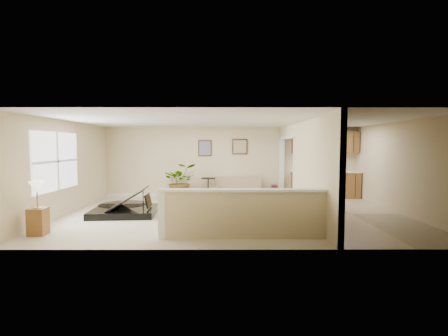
{
  "coord_description": "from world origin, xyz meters",
  "views": [
    {
      "loc": [
        -0.28,
        -8.63,
        1.85
      ],
      "look_at": [
        -0.27,
        0.4,
        1.22
      ],
      "focal_mm": 26.0,
      "sensor_mm": 36.0,
      "label": 1
    }
  ],
  "objects_px": {
    "piano_bench": "(176,206)",
    "lamp_stand": "(38,212)",
    "loveseat": "(237,188)",
    "piano": "(124,190)",
    "accent_table": "(208,185)",
    "palm_plant": "(181,181)",
    "small_plant": "(274,193)"
  },
  "relations": [
    {
      "from": "piano",
      "to": "accent_table",
      "type": "relative_size",
      "value": 2.92
    },
    {
      "from": "piano_bench",
      "to": "accent_table",
      "type": "xyz_separation_m",
      "value": [
        0.72,
        2.86,
        0.21
      ]
    },
    {
      "from": "piano_bench",
      "to": "small_plant",
      "type": "relative_size",
      "value": 1.43
    },
    {
      "from": "palm_plant",
      "to": "small_plant",
      "type": "height_order",
      "value": "palm_plant"
    },
    {
      "from": "accent_table",
      "to": "piano_bench",
      "type": "bearing_deg",
      "value": -104.05
    },
    {
      "from": "loveseat",
      "to": "lamp_stand",
      "type": "bearing_deg",
      "value": -123.52
    },
    {
      "from": "accent_table",
      "to": "palm_plant",
      "type": "relative_size",
      "value": 0.55
    },
    {
      "from": "piano",
      "to": "lamp_stand",
      "type": "relative_size",
      "value": 1.88
    },
    {
      "from": "piano",
      "to": "small_plant",
      "type": "distance_m",
      "value": 5.01
    },
    {
      "from": "accent_table",
      "to": "small_plant",
      "type": "xyz_separation_m",
      "value": [
        2.27,
        -0.26,
        -0.24
      ]
    },
    {
      "from": "piano",
      "to": "accent_table",
      "type": "distance_m",
      "value": 3.35
    },
    {
      "from": "loveseat",
      "to": "piano_bench",
      "type": "bearing_deg",
      "value": -112.34
    },
    {
      "from": "piano_bench",
      "to": "accent_table",
      "type": "distance_m",
      "value": 2.96
    },
    {
      "from": "palm_plant",
      "to": "piano_bench",
      "type": "bearing_deg",
      "value": -85.27
    },
    {
      "from": "accent_table",
      "to": "lamp_stand",
      "type": "xyz_separation_m",
      "value": [
        -3.29,
        -4.69,
        0.01
      ]
    },
    {
      "from": "piano",
      "to": "palm_plant",
      "type": "height_order",
      "value": "piano"
    },
    {
      "from": "palm_plant",
      "to": "small_plant",
      "type": "xyz_separation_m",
      "value": [
        3.21,
        -0.07,
        -0.39
      ]
    },
    {
      "from": "palm_plant",
      "to": "piano",
      "type": "bearing_deg",
      "value": -116.9
    },
    {
      "from": "piano_bench",
      "to": "accent_table",
      "type": "bearing_deg",
      "value": 75.95
    },
    {
      "from": "lamp_stand",
      "to": "palm_plant",
      "type": "bearing_deg",
      "value": 62.42
    },
    {
      "from": "piano",
      "to": "loveseat",
      "type": "relative_size",
      "value": 1.14
    },
    {
      "from": "lamp_stand",
      "to": "accent_table",
      "type": "bearing_deg",
      "value": 54.94
    },
    {
      "from": "piano_bench",
      "to": "loveseat",
      "type": "relative_size",
      "value": 0.4
    },
    {
      "from": "piano_bench",
      "to": "lamp_stand",
      "type": "bearing_deg",
      "value": -144.7
    },
    {
      "from": "loveseat",
      "to": "piano",
      "type": "bearing_deg",
      "value": -132.44
    },
    {
      "from": "piano",
      "to": "palm_plant",
      "type": "xyz_separation_m",
      "value": [
        1.21,
        2.38,
        -0.05
      ]
    },
    {
      "from": "piano_bench",
      "to": "lamp_stand",
      "type": "xyz_separation_m",
      "value": [
        -2.57,
        -1.82,
        0.22
      ]
    },
    {
      "from": "accent_table",
      "to": "lamp_stand",
      "type": "height_order",
      "value": "lamp_stand"
    },
    {
      "from": "small_plant",
      "to": "lamp_stand",
      "type": "distance_m",
      "value": 7.11
    },
    {
      "from": "loveseat",
      "to": "accent_table",
      "type": "bearing_deg",
      "value": -177.4
    },
    {
      "from": "piano_bench",
      "to": "palm_plant",
      "type": "xyz_separation_m",
      "value": [
        -0.22,
        2.68,
        0.36
      ]
    },
    {
      "from": "palm_plant",
      "to": "lamp_stand",
      "type": "relative_size",
      "value": 1.17
    }
  ]
}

